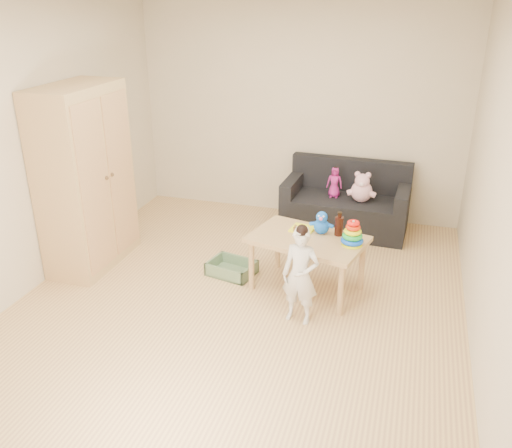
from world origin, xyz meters
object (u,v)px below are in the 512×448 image
(wardrobe, at_px, (85,179))
(toddler, at_px, (300,277))
(sofa, at_px, (345,213))
(play_table, at_px, (307,264))

(wardrobe, relative_size, toddler, 2.16)
(sofa, relative_size, play_table, 1.39)
(wardrobe, xyz_separation_m, toddler, (2.32, -0.47, -0.50))
(wardrobe, bearing_deg, sofa, 33.47)
(wardrobe, relative_size, sofa, 1.28)
(sofa, distance_m, toddler, 2.08)
(play_table, bearing_deg, toddler, -84.56)
(sofa, bearing_deg, wardrobe, -144.29)
(wardrobe, distance_m, play_table, 2.36)
(wardrobe, xyz_separation_m, play_table, (2.27, 0.07, -0.65))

